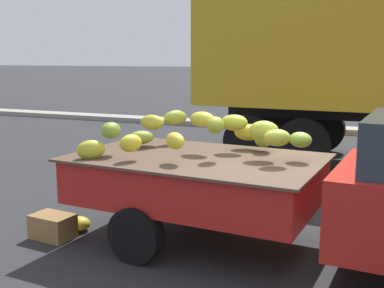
{
  "coord_description": "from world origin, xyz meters",
  "views": [
    {
      "loc": [
        0.82,
        -5.38,
        2.26
      ],
      "look_at": [
        -1.45,
        0.13,
        1.18
      ],
      "focal_mm": 44.98,
      "sensor_mm": 36.0,
      "label": 1
    }
  ],
  "objects": [
    {
      "name": "pickup_truck",
      "position": [
        0.77,
        -0.27,
        0.89
      ],
      "size": [
        5.35,
        2.21,
        1.7
      ],
      "rotation": [
        0.0,
        0.0,
        -0.08
      ],
      "color": "#B21E19",
      "rests_on": "ground"
    },
    {
      "name": "ground",
      "position": [
        0.0,
        0.0,
        0.0
      ],
      "size": [
        220.0,
        220.0,
        0.0
      ],
      "primitive_type": "plane",
      "color": "#28282B"
    },
    {
      "name": "produce_crate",
      "position": [
        -3.02,
        -0.68,
        0.15
      ],
      "size": [
        0.55,
        0.41,
        0.3
      ],
      "primitive_type": "cube",
      "rotation": [
        0.0,
        0.0,
        -0.1
      ],
      "color": "olive",
      "rests_on": "ground"
    },
    {
      "name": "curb_strip",
      "position": [
        0.0,
        9.74,
        0.08
      ],
      "size": [
        80.0,
        0.8,
        0.16
      ],
      "primitive_type": "cube",
      "color": "gray",
      "rests_on": "ground"
    },
    {
      "name": "fallen_banana_bunch_near_tailgate",
      "position": [
        -2.86,
        -0.35,
        0.09
      ],
      "size": [
        0.31,
        0.29,
        0.19
      ],
      "primitive_type": "ellipsoid",
      "rotation": [
        0.0,
        0.0,
        0.06
      ],
      "color": "gold",
      "rests_on": "ground"
    }
  ]
}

